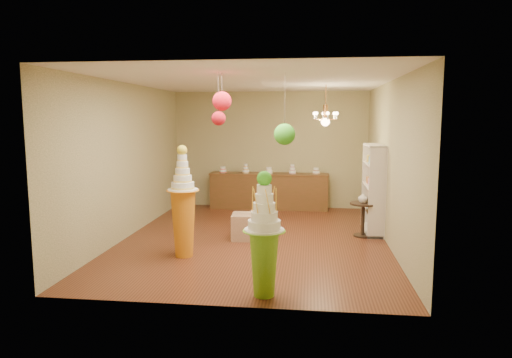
# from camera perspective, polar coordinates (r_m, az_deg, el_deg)

# --- Properties ---
(floor) EXTENTS (6.50, 6.50, 0.00)m
(floor) POSITION_cam_1_polar(r_m,az_deg,el_deg) (8.95, -0.16, -7.43)
(floor) COLOR #532716
(floor) RESTS_ON ground
(ceiling) EXTENTS (6.50, 6.50, 0.00)m
(ceiling) POSITION_cam_1_polar(r_m,az_deg,el_deg) (8.67, -0.17, 12.09)
(ceiling) COLOR silver
(ceiling) RESTS_ON ground
(wall_back) EXTENTS (5.00, 0.04, 3.00)m
(wall_back) POSITION_cam_1_polar(r_m,az_deg,el_deg) (11.91, 1.76, 3.65)
(wall_back) COLOR tan
(wall_back) RESTS_ON ground
(wall_front) EXTENTS (5.00, 0.04, 3.00)m
(wall_front) POSITION_cam_1_polar(r_m,az_deg,el_deg) (5.50, -4.33, -1.04)
(wall_front) COLOR tan
(wall_front) RESTS_ON ground
(wall_left) EXTENTS (0.04, 6.50, 3.00)m
(wall_left) POSITION_cam_1_polar(r_m,az_deg,el_deg) (9.33, -15.60, 2.27)
(wall_left) COLOR tan
(wall_left) RESTS_ON ground
(wall_right) EXTENTS (0.04, 6.50, 3.00)m
(wall_right) POSITION_cam_1_polar(r_m,az_deg,el_deg) (8.74, 16.34, 1.90)
(wall_right) COLOR tan
(wall_right) RESTS_ON ground
(pedestal_green) EXTENTS (0.66, 0.66, 1.66)m
(pedestal_green) POSITION_cam_1_polar(r_m,az_deg,el_deg) (5.99, 1.03, -8.34)
(pedestal_green) COLOR #75B929
(pedestal_green) RESTS_ON floor
(pedestal_orange) EXTENTS (0.52, 0.52, 1.89)m
(pedestal_orange) POSITION_cam_1_polar(r_m,az_deg,el_deg) (7.76, -9.06, -4.33)
(pedestal_orange) COLOR orange
(pedestal_orange) RESTS_ON floor
(burlap_riser) EXTENTS (0.57, 0.57, 0.49)m
(burlap_riser) POSITION_cam_1_polar(r_m,az_deg,el_deg) (8.86, -1.22, -5.94)
(burlap_riser) COLOR #926C4F
(burlap_riser) RESTS_ON floor
(sideboard) EXTENTS (3.04, 0.54, 1.16)m
(sideboard) POSITION_cam_1_polar(r_m,az_deg,el_deg) (11.74, 1.62, -1.42)
(sideboard) COLOR brown
(sideboard) RESTS_ON floor
(shelving_unit) EXTENTS (0.33, 1.20, 1.80)m
(shelving_unit) POSITION_cam_1_polar(r_m,az_deg,el_deg) (9.57, 14.48, -1.17)
(shelving_unit) COLOR beige
(shelving_unit) RESTS_ON floor
(round_table) EXTENTS (0.67, 0.67, 0.68)m
(round_table) POSITION_cam_1_polar(r_m,az_deg,el_deg) (9.24, 13.23, -4.37)
(round_table) COLOR black
(round_table) RESTS_ON floor
(vase) EXTENTS (0.22, 0.22, 0.21)m
(vase) POSITION_cam_1_polar(r_m,az_deg,el_deg) (9.18, 13.30, -2.27)
(vase) COLOR beige
(vase) RESTS_ON round_table
(pom_red_left) EXTENTS (0.29, 0.29, 0.56)m
(pom_red_left) POSITION_cam_1_polar(r_m,az_deg,el_deg) (7.01, -4.27, 9.68)
(pom_red_left) COLOR #433830
(pom_red_left) RESTS_ON ceiling
(pom_green_mid) EXTENTS (0.33, 0.33, 1.08)m
(pom_green_mid) POSITION_cam_1_polar(r_m,az_deg,el_deg) (6.97, 3.59, 5.61)
(pom_green_mid) COLOR #433830
(pom_green_mid) RESTS_ON ceiling
(pom_red_right) EXTENTS (0.21, 0.21, 0.79)m
(pom_red_right) POSITION_cam_1_polar(r_m,az_deg,el_deg) (6.94, -4.70, 7.57)
(pom_red_right) COLOR #433830
(pom_red_right) RESTS_ON ceiling
(chandelier) EXTENTS (0.72, 0.72, 0.85)m
(chandelier) POSITION_cam_1_polar(r_m,az_deg,el_deg) (9.54, 8.66, 7.40)
(chandelier) COLOR #C08343
(chandelier) RESTS_ON ceiling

